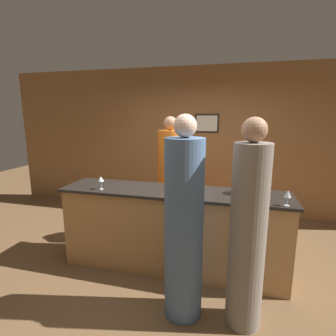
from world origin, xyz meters
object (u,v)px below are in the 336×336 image
(guest_1, at_px, (184,228))
(ice_bucket, at_px, (250,185))
(guest_0, at_px, (248,234))
(wine_bottle_0, at_px, (185,178))
(bartender, at_px, (170,185))

(guest_1, relative_size, ice_bucket, 8.94)
(guest_1, xyz_separation_m, ice_bucket, (0.61, 0.81, 0.24))
(guest_0, xyz_separation_m, wine_bottle_0, (-0.73, 0.88, 0.25))
(guest_0, distance_m, wine_bottle_0, 1.17)
(bartender, distance_m, ice_bucket, 1.29)
(bartender, height_order, wine_bottle_0, bartender)
(guest_0, distance_m, guest_1, 0.56)
(guest_1, bearing_deg, guest_0, 2.00)
(bartender, xyz_separation_m, guest_1, (0.49, -1.45, 0.02))
(wine_bottle_0, relative_size, ice_bucket, 1.37)
(bartender, bearing_deg, guest_0, 126.56)
(wine_bottle_0, bearing_deg, guest_0, -50.48)
(wine_bottle_0, bearing_deg, bartender, 121.27)
(bartender, height_order, guest_1, guest_1)
(wine_bottle_0, bearing_deg, guest_1, -79.83)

